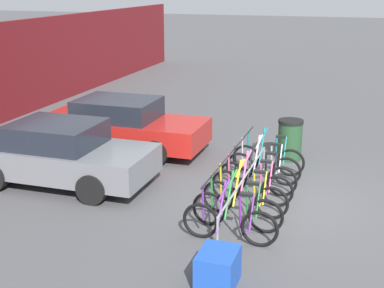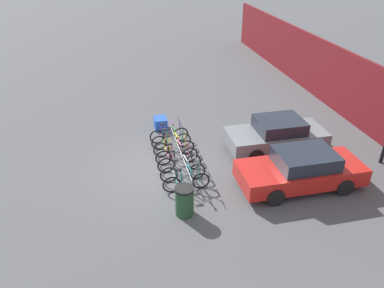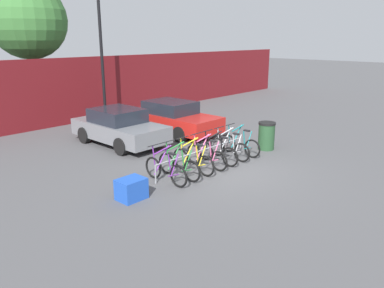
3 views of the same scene
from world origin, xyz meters
TOP-DOWN VIEW (x-y plane):
  - ground_plane at (0.00, 0.00)m, footprint 120.00×120.00m
  - hoarding_wall at (0.00, 9.50)m, footprint 36.00×0.16m
  - bike_rack at (-0.17, 0.68)m, footprint 4.17×0.04m
  - bicycle_purple at (-1.99, 0.53)m, footprint 0.68×1.71m
  - bicycle_green at (-1.45, 0.53)m, footprint 0.68×1.71m
  - bicycle_yellow at (-0.82, 0.53)m, footprint 0.68×1.71m
  - bicycle_pink at (-0.20, 0.53)m, footprint 0.68×1.71m
  - bicycle_black at (0.36, 0.53)m, footprint 0.68×1.71m
  - bicycle_silver at (1.02, 0.53)m, footprint 0.68×1.71m
  - bicycle_teal at (1.64, 0.53)m, footprint 0.68×1.71m
  - car_grey at (-0.40, 4.80)m, footprint 1.91×4.08m
  - car_red at (2.24, 4.58)m, footprint 1.91×4.45m
  - lamp_post at (1.52, 8.50)m, footprint 0.24×0.44m
  - trash_bin at (2.87, 0.20)m, footprint 0.63×0.63m
  - cargo_crate at (-3.37, 0.35)m, footprint 0.70×0.56m
  - tree_behind_hoarding at (-0.54, 11.30)m, footprint 3.60×3.60m

SIDE VIEW (x-z plane):
  - ground_plane at x=0.00m, z-range 0.00..0.00m
  - cargo_crate at x=-3.37m, z-range 0.00..0.55m
  - bicycle_purple at x=-1.99m, z-range -0.15..0.90m
  - bicycle_green at x=-1.45m, z-range -0.15..0.90m
  - bicycle_yellow at x=-0.82m, z-range -0.15..0.90m
  - bicycle_pink at x=-0.20m, z-range -0.15..0.90m
  - bicycle_black at x=0.36m, z-range -0.15..0.90m
  - bicycle_silver at x=1.02m, z-range -0.15..0.90m
  - bicycle_teal at x=1.64m, z-range -0.15..0.90m
  - bike_rack at x=-0.17m, z-range 0.21..0.78m
  - trash_bin at x=2.87m, z-range 0.00..1.03m
  - car_grey at x=-0.40m, z-range -0.01..1.39m
  - car_red at x=2.24m, z-range -0.01..1.39m
  - hoarding_wall at x=0.00m, z-range 0.00..3.13m
  - lamp_post at x=1.52m, z-range 0.36..6.95m
  - tree_behind_hoarding at x=-0.54m, z-range 1.46..8.07m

